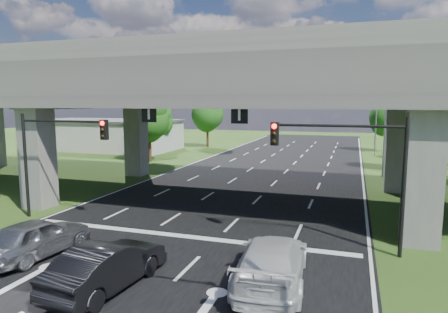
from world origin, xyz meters
The scene contains 17 objects.
ground centered at (0.00, 0.00, 0.00)m, with size 160.00×160.00×0.00m, color #264315.
road centered at (0.00, 10.00, 0.01)m, with size 18.00×120.00×0.03m, color black.
overpass centered at (0.00, 12.00, 7.92)m, with size 80.00×15.00×10.00m.
warehouse centered at (-26.00, 35.00, 2.00)m, with size 20.00×10.00×4.00m, color #9E9E99.
signal_right centered at (7.82, 3.94, 4.19)m, with size 5.76×0.54×6.00m.
signal_left centered at (-7.82, 3.94, 4.19)m, with size 5.76×0.54×6.00m.
streetlight_far centered at (10.10, 24.00, 5.85)m, with size 3.38×0.25×10.00m.
streetlight_beyond centered at (10.10, 40.00, 5.85)m, with size 3.38×0.25×10.00m.
tree_left_near centered at (-13.95, 26.00, 4.82)m, with size 4.50×4.50×7.80m.
tree_left_mid centered at (-16.95, 34.00, 4.17)m, with size 3.91×3.90×6.76m.
tree_left_far centered at (-12.95, 42.00, 5.14)m, with size 4.80×4.80×8.32m.
tree_right_near centered at (13.05, 28.00, 4.50)m, with size 4.20×4.20×7.28m.
tree_right_mid centered at (16.05, 36.00, 4.17)m, with size 3.91×3.90×6.76m.
tree_right_far centered at (12.05, 44.00, 4.82)m, with size 4.50×4.50×7.80m.
car_silver centered at (-4.86, -0.82, 0.86)m, with size 1.97×4.89×1.67m, color #93959A.
car_dark centered at (-0.20, -2.49, 0.86)m, with size 1.76×5.05×1.66m, color black.
car_white centered at (5.27, -0.32, 0.89)m, with size 2.40×5.90×1.71m, color #B8B8B8.
Camera 1 is at (7.91, -14.02, 6.57)m, focal length 32.00 mm.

